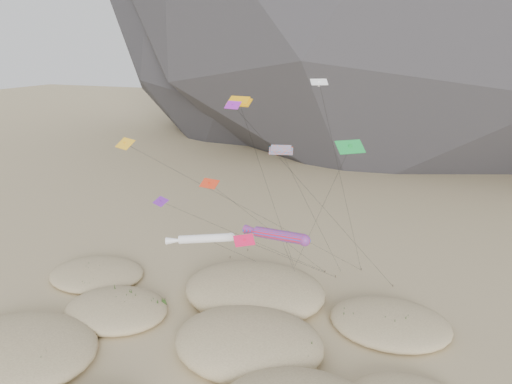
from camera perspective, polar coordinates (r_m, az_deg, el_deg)
ground at (r=47.83m, az=-6.35°, el=-19.87°), size 500.00×500.00×0.00m
dunes at (r=51.04m, az=-4.65°, el=-16.22°), size 50.74×36.28×3.97m
dune_grass at (r=49.48m, az=-4.01°, el=-17.18°), size 42.42×27.21×1.47m
kite_stakes at (r=66.21m, az=5.29°, el=-8.65°), size 21.94×5.39×0.30m
rainbow_tube_kite at (r=45.93m, az=2.47°, el=-4.94°), size 7.23×16.05×12.32m
white_tube_kite at (r=52.07m, az=-6.19°, el=-5.34°), size 7.02×15.50×9.69m
orange_parafoil at (r=52.18m, az=-1.86°, el=10.07°), size 4.38×11.61×23.13m
multi_parafoil at (r=49.43m, az=2.97°, el=4.60°), size 5.47×13.58×18.74m
delta_kites at (r=50.59m, az=-1.76°, el=3.01°), size 28.10×22.06×24.78m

